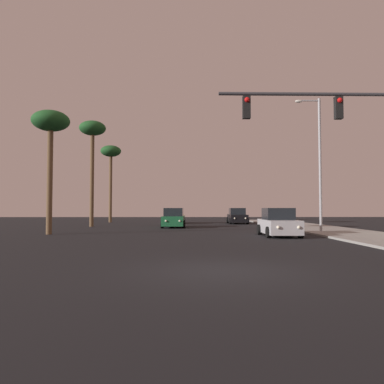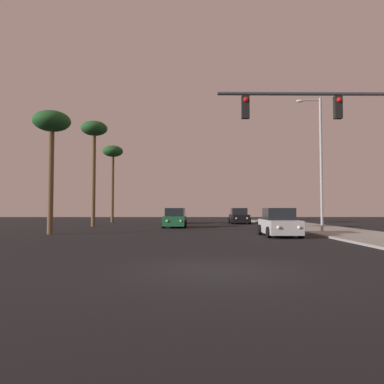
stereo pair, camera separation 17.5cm
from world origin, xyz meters
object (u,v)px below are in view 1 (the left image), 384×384
at_px(car_silver, 279,223).
at_px(palm_tree_mid, 92,135).
at_px(car_green, 174,219).
at_px(car_tan, 176,216).
at_px(street_lamp, 318,157).
at_px(palm_tree_far, 111,156).
at_px(traffic_light_mast, 350,131).
at_px(car_black, 237,217).
at_px(palm_tree_near, 51,127).

relative_size(car_silver, palm_tree_mid, 0.45).
bearing_deg(car_green, car_tan, -87.91).
bearing_deg(street_lamp, palm_tree_mid, 152.43).
height_order(palm_tree_far, palm_tree_mid, palm_tree_mid).
height_order(street_lamp, palm_tree_far, street_lamp).
relative_size(car_tan, traffic_light_mast, 0.58).
xyz_separation_m(car_black, street_lamp, (3.36, -15.26, 4.36)).
xyz_separation_m(car_black, traffic_light_mast, (0.94, -25.57, 3.97)).
distance_m(car_green, palm_tree_far, 15.63).
bearing_deg(palm_tree_near, car_silver, -7.13).
bearing_deg(car_black, car_green, 50.20).
bearing_deg(palm_tree_mid, car_black, 23.59).
distance_m(car_green, car_silver, 12.17).
relative_size(car_black, car_silver, 1.00).
distance_m(car_silver, traffic_light_mast, 8.66).
height_order(palm_tree_far, palm_tree_near, palm_tree_far).
height_order(car_black, car_silver, same).
bearing_deg(car_black, street_lamp, 103.30).
xyz_separation_m(car_green, car_tan, (-0.04, 8.71, 0.00)).
height_order(car_tan, palm_tree_far, palm_tree_far).
xyz_separation_m(car_black, palm_tree_far, (-14.40, 3.85, 7.11)).
bearing_deg(palm_tree_far, car_tan, -20.07).
distance_m(car_black, palm_tree_near, 22.43).
bearing_deg(traffic_light_mast, palm_tree_mid, 127.76).
distance_m(car_tan, palm_tree_far, 10.89).
bearing_deg(street_lamp, palm_tree_far, 132.90).
relative_size(street_lamp, palm_tree_mid, 0.93).
distance_m(car_green, street_lamp, 13.26).
relative_size(car_silver, street_lamp, 0.48).
distance_m(traffic_light_mast, palm_tree_far, 33.32).
height_order(car_silver, traffic_light_mast, traffic_light_mast).
xyz_separation_m(car_silver, palm_tree_far, (-14.36, 21.78, 7.11)).
height_order(car_black, palm_tree_mid, palm_tree_mid).
relative_size(traffic_light_mast, palm_tree_far, 0.82).
relative_size(car_tan, palm_tree_mid, 0.45).
bearing_deg(palm_tree_near, traffic_light_mast, -31.70).
bearing_deg(traffic_light_mast, car_silver, 97.32).
height_order(car_silver, palm_tree_mid, palm_tree_mid).
xyz_separation_m(traffic_light_mast, street_lamp, (2.41, 10.30, 0.38)).
xyz_separation_m(car_tan, street_lamp, (10.01, -16.28, 4.36)).
height_order(traffic_light_mast, palm_tree_near, palm_tree_near).
bearing_deg(car_tan, palm_tree_mid, 41.71).
bearing_deg(palm_tree_far, palm_tree_near, -89.72).
bearing_deg(palm_tree_near, palm_tree_mid, 88.82).
relative_size(car_black, palm_tree_near, 0.54).
relative_size(car_black, traffic_light_mast, 0.58).
xyz_separation_m(car_green, traffic_light_mast, (7.56, -17.87, 3.97)).
relative_size(street_lamp, palm_tree_near, 1.13).
distance_m(car_silver, palm_tree_far, 27.04).
xyz_separation_m(car_tan, traffic_light_mast, (7.60, -26.59, 3.97)).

